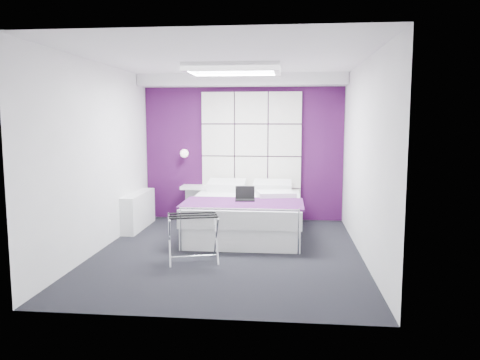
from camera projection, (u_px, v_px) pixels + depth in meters
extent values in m
plane|color=black|center=(228.00, 252.00, 6.46)|extent=(4.40, 4.40, 0.00)
plane|color=white|center=(228.00, 60.00, 6.13)|extent=(4.40, 4.40, 0.00)
plane|color=silver|center=(243.00, 149.00, 8.47)|extent=(3.60, 0.00, 3.60)
plane|color=silver|center=(99.00, 157.00, 6.48)|extent=(0.00, 4.40, 4.40)
plane|color=silver|center=(364.00, 159.00, 6.12)|extent=(0.00, 4.40, 4.40)
cube|color=#3B0E3C|center=(243.00, 149.00, 8.46)|extent=(3.58, 0.02, 2.58)
cube|color=white|center=(242.00, 80.00, 8.07)|extent=(3.58, 0.50, 0.20)
sphere|color=white|center=(185.00, 153.00, 8.44)|extent=(0.15, 0.15, 0.15)
cube|color=white|center=(138.00, 211.00, 7.87)|extent=(0.22, 1.20, 0.60)
cube|color=white|center=(246.00, 224.00, 7.46)|extent=(1.68, 2.10, 0.32)
cube|color=silver|center=(246.00, 207.00, 7.42)|extent=(1.72, 2.14, 0.26)
cube|color=#4B154E|center=(243.00, 203.00, 6.89)|extent=(1.78, 0.95, 0.03)
cube|color=white|center=(196.00, 187.00, 8.46)|extent=(0.50, 0.39, 0.06)
cube|color=black|center=(193.00, 215.00, 5.97)|extent=(0.62, 0.46, 0.01)
cube|color=black|center=(245.00, 200.00, 7.04)|extent=(0.29, 0.20, 0.02)
cube|color=black|center=(246.00, 192.00, 7.12)|extent=(0.29, 0.01, 0.19)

